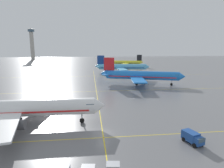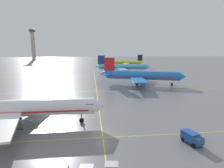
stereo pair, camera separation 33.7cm
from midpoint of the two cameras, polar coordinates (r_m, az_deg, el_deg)
name	(u,v)px [view 2 (the right image)]	position (r m, az deg, el deg)	size (l,w,h in m)	color
ground_plane	(102,133)	(42.01, -2.67, -14.27)	(600.00, 600.00, 0.00)	slate
airliner_front_gate	(21,108)	(48.98, -25.15, -6.50)	(38.19, 33.09, 11.92)	white
airliner_second_row	(141,75)	(93.30, 8.59, 2.52)	(39.34, 33.64, 12.54)	blue
airliner_third_row	(122,67)	(133.57, 3.13, 5.06)	(37.80, 32.36, 11.75)	#5BB7E5
airliner_far_left_stand	(125,62)	(175.14, 4.03, 6.34)	(33.57, 28.54, 10.48)	yellow
taxiway_markings	(97,91)	(78.73, -4.43, -2.15)	(152.41, 134.36, 0.01)	yellow
service_truck_red_van	(192,138)	(40.48, 22.74, -14.36)	(3.10, 4.47, 2.10)	#1E4793
control_tower	(33,42)	(290.84, -22.25, 11.49)	(8.82, 8.82, 42.03)	#ADA89E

